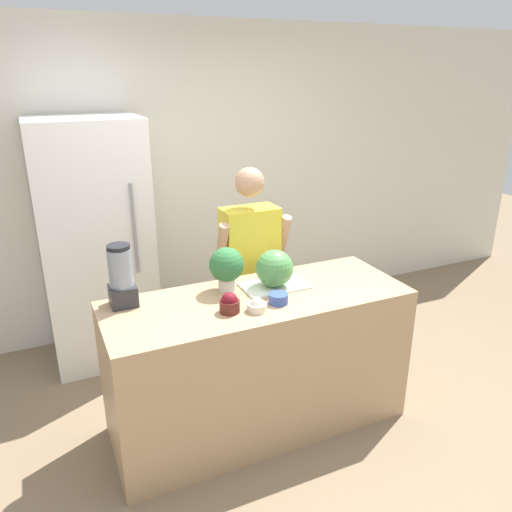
{
  "coord_description": "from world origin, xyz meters",
  "views": [
    {
      "loc": [
        -1.15,
        -2.13,
        2.19
      ],
      "look_at": [
        0.0,
        0.38,
        1.17
      ],
      "focal_mm": 35.0,
      "sensor_mm": 36.0,
      "label": 1
    }
  ],
  "objects_px": {
    "blender": "(121,277)",
    "bowl_cream": "(257,306)",
    "refrigerator": "(96,245)",
    "watermelon": "(275,268)",
    "bowl_small_blue": "(278,299)",
    "bowl_cherries": "(230,304)",
    "person": "(250,273)",
    "potted_plant": "(226,266)"
  },
  "relations": [
    {
      "from": "bowl_small_blue",
      "to": "blender",
      "type": "distance_m",
      "value": 0.91
    },
    {
      "from": "refrigerator",
      "to": "bowl_small_blue",
      "type": "relative_size",
      "value": 16.6
    },
    {
      "from": "blender",
      "to": "potted_plant",
      "type": "height_order",
      "value": "blender"
    },
    {
      "from": "watermelon",
      "to": "person",
      "type": "bearing_deg",
      "value": 82.74
    },
    {
      "from": "bowl_small_blue",
      "to": "blender",
      "type": "relative_size",
      "value": 0.31
    },
    {
      "from": "bowl_cream",
      "to": "bowl_small_blue",
      "type": "relative_size",
      "value": 0.98
    },
    {
      "from": "person",
      "to": "bowl_cherries",
      "type": "relative_size",
      "value": 13.35
    },
    {
      "from": "watermelon",
      "to": "bowl_cherries",
      "type": "height_order",
      "value": "watermelon"
    },
    {
      "from": "bowl_cherries",
      "to": "blender",
      "type": "height_order",
      "value": "blender"
    },
    {
      "from": "bowl_cream",
      "to": "blender",
      "type": "xyz_separation_m",
      "value": [
        -0.67,
        0.39,
        0.14
      ]
    },
    {
      "from": "bowl_cream",
      "to": "blender",
      "type": "relative_size",
      "value": 0.3
    },
    {
      "from": "blender",
      "to": "bowl_small_blue",
      "type": "bearing_deg",
      "value": -23.2
    },
    {
      "from": "refrigerator",
      "to": "person",
      "type": "height_order",
      "value": "refrigerator"
    },
    {
      "from": "watermelon",
      "to": "bowl_cream",
      "type": "height_order",
      "value": "watermelon"
    },
    {
      "from": "watermelon",
      "to": "bowl_cream",
      "type": "bearing_deg",
      "value": -133.49
    },
    {
      "from": "watermelon",
      "to": "potted_plant",
      "type": "xyz_separation_m",
      "value": [
        -0.28,
        0.09,
        0.03
      ]
    },
    {
      "from": "refrigerator",
      "to": "blender",
      "type": "xyz_separation_m",
      "value": [
        0.01,
        -1.08,
        0.15
      ]
    },
    {
      "from": "watermelon",
      "to": "bowl_small_blue",
      "type": "bearing_deg",
      "value": -110.33
    },
    {
      "from": "refrigerator",
      "to": "bowl_cherries",
      "type": "distance_m",
      "value": 1.52
    },
    {
      "from": "refrigerator",
      "to": "potted_plant",
      "type": "xyz_separation_m",
      "value": [
        0.62,
        -1.14,
        0.13
      ]
    },
    {
      "from": "person",
      "to": "blender",
      "type": "bearing_deg",
      "value": -158.64
    },
    {
      "from": "bowl_cream",
      "to": "potted_plant",
      "type": "height_order",
      "value": "potted_plant"
    },
    {
      "from": "refrigerator",
      "to": "bowl_small_blue",
      "type": "height_order",
      "value": "refrigerator"
    },
    {
      "from": "bowl_cherries",
      "to": "bowl_small_blue",
      "type": "bearing_deg",
      "value": -2.51
    },
    {
      "from": "blender",
      "to": "potted_plant",
      "type": "bearing_deg",
      "value": -5.64
    },
    {
      "from": "watermelon",
      "to": "blender",
      "type": "distance_m",
      "value": 0.92
    },
    {
      "from": "person",
      "to": "blender",
      "type": "distance_m",
      "value": 1.08
    },
    {
      "from": "bowl_cherries",
      "to": "bowl_cream",
      "type": "distance_m",
      "value": 0.16
    },
    {
      "from": "blender",
      "to": "bowl_cream",
      "type": "bearing_deg",
      "value": -30.23
    },
    {
      "from": "refrigerator",
      "to": "watermelon",
      "type": "height_order",
      "value": "refrigerator"
    },
    {
      "from": "refrigerator",
      "to": "watermelon",
      "type": "bearing_deg",
      "value": -53.5
    },
    {
      "from": "bowl_cream",
      "to": "watermelon",
      "type": "bearing_deg",
      "value": 46.51
    },
    {
      "from": "person",
      "to": "potted_plant",
      "type": "xyz_separation_m",
      "value": [
        -0.35,
        -0.44,
        0.27
      ]
    },
    {
      "from": "person",
      "to": "potted_plant",
      "type": "bearing_deg",
      "value": -128.61
    },
    {
      "from": "bowl_cherries",
      "to": "blender",
      "type": "xyz_separation_m",
      "value": [
        -0.53,
        0.34,
        0.12
      ]
    },
    {
      "from": "bowl_small_blue",
      "to": "blender",
      "type": "xyz_separation_m",
      "value": [
        -0.83,
        0.35,
        0.15
      ]
    },
    {
      "from": "watermelon",
      "to": "bowl_small_blue",
      "type": "height_order",
      "value": "watermelon"
    },
    {
      "from": "refrigerator",
      "to": "bowl_cherries",
      "type": "bearing_deg",
      "value": -69.5
    },
    {
      "from": "bowl_cherries",
      "to": "bowl_cream",
      "type": "relative_size",
      "value": 1.06
    },
    {
      "from": "refrigerator",
      "to": "bowl_cherries",
      "type": "xyz_separation_m",
      "value": [
        0.53,
        -1.42,
        0.02
      ]
    },
    {
      "from": "watermelon",
      "to": "potted_plant",
      "type": "distance_m",
      "value": 0.3
    },
    {
      "from": "person",
      "to": "bowl_cream",
      "type": "xyz_separation_m",
      "value": [
        -0.3,
        -0.77,
        0.14
      ]
    }
  ]
}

